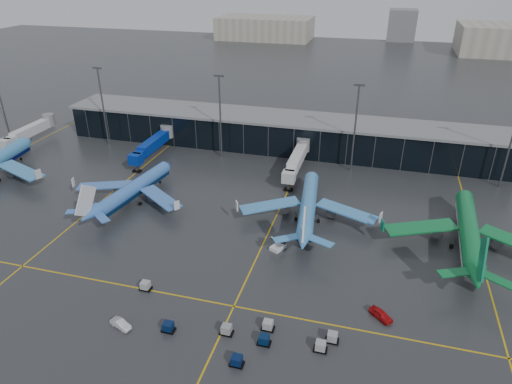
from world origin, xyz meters
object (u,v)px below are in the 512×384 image
(airliner_arkefly, at_px, (134,180))
(service_van_white, at_px, (121,324))
(mobile_airstair, at_px, (278,246))
(service_van_red, at_px, (381,314))
(baggage_carts, at_px, (243,331))
(airliner_aer_lingus, at_px, (471,220))
(airliner_klm_near, at_px, (309,196))

(airliner_arkefly, bearing_deg, service_van_white, -56.61)
(mobile_airstair, relative_size, service_van_white, 0.93)
(airliner_arkefly, bearing_deg, service_van_red, -16.09)
(baggage_carts, distance_m, service_van_red, 24.08)
(airliner_arkefly, bearing_deg, mobile_airstair, -8.57)
(airliner_arkefly, height_order, airliner_aer_lingus, airliner_aer_lingus)
(airliner_aer_lingus, distance_m, baggage_carts, 54.58)
(airliner_klm_near, height_order, service_van_red, airliner_klm_near)
(airliner_aer_lingus, relative_size, baggage_carts, 1.11)
(airliner_arkefly, height_order, baggage_carts, airliner_arkefly)
(airliner_aer_lingus, height_order, mobile_airstair, airliner_aer_lingus)
(airliner_arkefly, xyz_separation_m, service_van_red, (62.05, -27.68, -4.92))
(service_van_white, bearing_deg, airliner_klm_near, -8.59)
(airliner_aer_lingus, relative_size, service_van_white, 10.21)
(airliner_aer_lingus, xyz_separation_m, mobile_airstair, (-38.85, -12.13, -5.65))
(mobile_airstair, bearing_deg, baggage_carts, -65.54)
(airliner_arkefly, relative_size, mobile_airstair, 9.69)
(airliner_klm_near, bearing_deg, airliner_arkefly, 177.84)
(airliner_klm_near, bearing_deg, service_van_white, -124.57)
(airliner_klm_near, xyz_separation_m, service_van_white, (-24.24, -44.63, -5.28))
(airliner_aer_lingus, bearing_deg, service_van_red, -117.79)
(service_van_white, bearing_deg, airliner_arkefly, 45.36)
(mobile_airstair, bearing_deg, service_van_red, -11.37)
(airliner_aer_lingus, distance_m, mobile_airstair, 41.09)
(service_van_red, relative_size, service_van_white, 1.10)
(airliner_klm_near, bearing_deg, service_van_red, -65.66)
(airliner_aer_lingus, bearing_deg, baggage_carts, -132.18)
(service_van_red, bearing_deg, airliner_aer_lingus, 9.36)
(service_van_red, bearing_deg, baggage_carts, 155.28)
(airliner_klm_near, xyz_separation_m, service_van_red, (18.01, -30.68, -5.19))
(airliner_klm_near, relative_size, airliner_aer_lingus, 0.93)
(airliner_klm_near, relative_size, service_van_red, 8.63)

